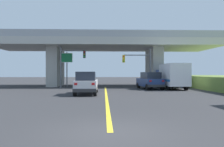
% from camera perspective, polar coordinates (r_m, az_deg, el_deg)
% --- Properties ---
extents(ground, '(160.00, 160.00, 0.00)m').
position_cam_1_polar(ground, '(34.01, -1.70, -3.12)').
color(ground, '#2B2B2D').
extents(overpass_bridge, '(32.11, 9.80, 7.46)m').
position_cam_1_polar(overpass_bridge, '(34.13, -1.70, 5.85)').
color(overpass_bridge, '#B7B5AD').
rests_on(overpass_bridge, ground).
extents(lane_divider_stripe, '(0.20, 24.05, 0.01)m').
position_cam_1_polar(lane_divider_stripe, '(19.36, -1.44, -5.52)').
color(lane_divider_stripe, yellow).
rests_on(lane_divider_stripe, ground).
extents(suv_lead, '(1.91, 4.81, 2.02)m').
position_cam_1_polar(suv_lead, '(20.65, -6.36, -2.36)').
color(suv_lead, silver).
rests_on(suv_lead, ground).
extents(suv_crossing, '(2.66, 4.77, 2.02)m').
position_cam_1_polar(suv_crossing, '(27.59, 9.43, -1.75)').
color(suv_crossing, navy).
rests_on(suv_crossing, ground).
extents(box_truck, '(2.33, 6.93, 2.99)m').
position_cam_1_polar(box_truck, '(28.43, 14.71, -0.55)').
color(box_truck, navy).
rests_on(box_truck, ground).
extents(traffic_signal_nearside, '(3.69, 0.36, 5.03)m').
position_cam_1_polar(traffic_signal_nearside, '(29.58, 7.02, 2.53)').
color(traffic_signal_nearside, '#56595E').
rests_on(traffic_signal_nearside, ground).
extents(traffic_signal_farside, '(3.30, 0.36, 5.32)m').
position_cam_1_polar(traffic_signal_farside, '(30.16, -10.53, 3.07)').
color(traffic_signal_farside, '#56595E').
rests_on(traffic_signal_farside, ground).
extents(highway_sign, '(1.51, 0.17, 4.76)m').
position_cam_1_polar(highway_sign, '(31.42, -11.17, 2.98)').
color(highway_sign, '#56595E').
rests_on(highway_sign, ground).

